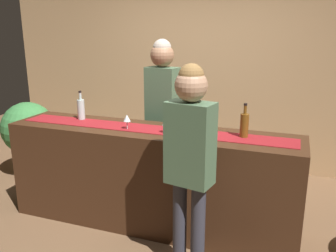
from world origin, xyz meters
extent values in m
plane|color=brown|center=(0.00, 0.00, 0.00)|extent=(10.00, 10.00, 0.00)
cube|color=tan|center=(0.00, 1.90, 1.45)|extent=(6.00, 0.12, 2.90)
cube|color=#3D2314|center=(0.00, 0.00, 0.49)|extent=(2.81, 0.60, 0.98)
cube|color=maroon|center=(0.00, 0.00, 0.99)|extent=(2.67, 0.28, 0.01)
cylinder|color=brown|center=(0.87, 0.04, 1.09)|extent=(0.07, 0.07, 0.21)
cylinder|color=brown|center=(0.87, 0.04, 1.23)|extent=(0.03, 0.03, 0.08)
cylinder|color=black|center=(0.87, 0.04, 1.28)|extent=(0.03, 0.03, 0.02)
cylinder|color=#B2C6C1|center=(-0.81, 0.10, 1.09)|extent=(0.07, 0.07, 0.21)
cylinder|color=#B2C6C1|center=(-0.81, 0.10, 1.23)|extent=(0.03, 0.03, 0.08)
cylinder|color=black|center=(-0.81, 0.10, 1.28)|extent=(0.03, 0.03, 0.02)
cylinder|color=silver|center=(0.19, -0.07, 0.98)|extent=(0.06, 0.06, 0.00)
cylinder|color=silver|center=(0.19, -0.07, 1.02)|extent=(0.01, 0.01, 0.08)
cone|color=silver|center=(0.19, -0.07, 1.09)|extent=(0.07, 0.07, 0.06)
cylinder|color=silver|center=(-0.20, -0.07, 0.98)|extent=(0.06, 0.06, 0.00)
cylinder|color=silver|center=(-0.20, -0.07, 1.02)|extent=(0.01, 0.01, 0.08)
cone|color=silver|center=(-0.20, -0.07, 1.09)|extent=(0.07, 0.07, 0.06)
cylinder|color=#26262B|center=(-0.01, 0.57, 0.42)|extent=(0.11, 0.11, 0.84)
cylinder|color=#26262B|center=(-0.17, 0.59, 0.42)|extent=(0.11, 0.11, 0.84)
cube|color=#4C6B4C|center=(-0.09, 0.58, 1.17)|extent=(0.37, 0.25, 0.66)
sphere|color=#9E7051|center=(-0.09, 0.58, 1.63)|extent=(0.25, 0.25, 0.25)
sphere|color=#AD9E8E|center=(-0.09, 0.58, 1.70)|extent=(0.20, 0.20, 0.20)
cylinder|color=#33333D|center=(0.49, -0.58, 0.39)|extent=(0.11, 0.11, 0.78)
cylinder|color=#33333D|center=(0.65, -0.61, 0.39)|extent=(0.11, 0.11, 0.78)
cube|color=#4C6B4C|center=(0.57, -0.59, 1.09)|extent=(0.37, 0.26, 0.62)
sphere|color=tan|center=(0.57, -0.59, 1.51)|extent=(0.23, 0.23, 0.23)
sphere|color=olive|center=(0.57, -0.59, 1.58)|extent=(0.18, 0.18, 0.18)
cylinder|color=#9E9389|center=(-1.96, 0.59, 0.18)|extent=(0.42, 0.42, 0.36)
sphere|color=#387A3D|center=(-1.96, 0.59, 0.65)|extent=(0.68, 0.68, 0.68)
camera|label=1|loc=(1.26, -2.95, 1.89)|focal=37.92mm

